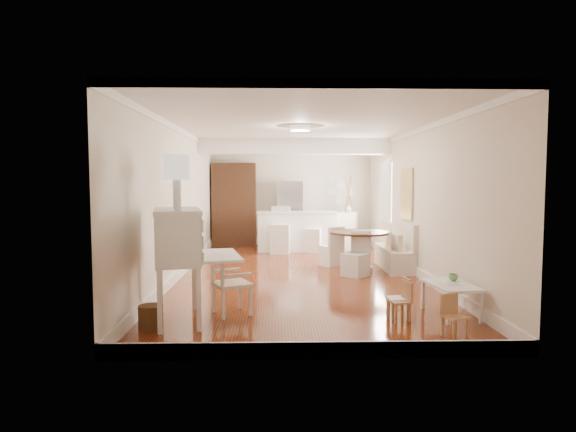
{
  "coord_description": "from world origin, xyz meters",
  "views": [
    {
      "loc": [
        -0.43,
        -9.23,
        1.8
      ],
      "look_at": [
        -0.2,
        0.3,
        1.11
      ],
      "focal_mm": 30.0,
      "sensor_mm": 36.0,
      "label": 1
    }
  ],
  "objects_px": {
    "secretary_bureau": "(178,265)",
    "sideboard": "(348,230)",
    "kids_chair_c": "(455,316)",
    "fridge": "(302,214)",
    "kids_table": "(451,300)",
    "bar_stool_right": "(314,233)",
    "slip_chair_near": "(356,254)",
    "bar_stool_left": "(280,230)",
    "breakfast_counter": "(297,231)",
    "gustavian_armchair": "(232,283)",
    "dining_table": "(359,251)",
    "pantry_cabinet": "(234,205)",
    "wicker_basket": "(151,317)",
    "kids_chair_a": "(399,301)",
    "kids_chair_b": "(398,298)",
    "slip_chair_far": "(331,246)"
  },
  "relations": [
    {
      "from": "dining_table",
      "to": "bar_stool_left",
      "type": "relative_size",
      "value": 1.01
    },
    {
      "from": "slip_chair_near",
      "to": "sideboard",
      "type": "distance_m",
      "value": 3.96
    },
    {
      "from": "wicker_basket",
      "to": "kids_chair_a",
      "type": "distance_m",
      "value": 3.14
    },
    {
      "from": "fridge",
      "to": "sideboard",
      "type": "relative_size",
      "value": 1.76
    },
    {
      "from": "secretary_bureau",
      "to": "sideboard",
      "type": "relative_size",
      "value": 1.42
    },
    {
      "from": "gustavian_armchair",
      "to": "fridge",
      "type": "relative_size",
      "value": 0.47
    },
    {
      "from": "secretary_bureau",
      "to": "kids_table",
      "type": "bearing_deg",
      "value": -10.6
    },
    {
      "from": "dining_table",
      "to": "gustavian_armchair",
      "type": "bearing_deg",
      "value": -126.56
    },
    {
      "from": "wicker_basket",
      "to": "kids_table",
      "type": "height_order",
      "value": "kids_table"
    },
    {
      "from": "breakfast_counter",
      "to": "fridge",
      "type": "xyz_separation_m",
      "value": [
        0.2,
        1.05,
        0.39
      ]
    },
    {
      "from": "secretary_bureau",
      "to": "kids_chair_b",
      "type": "relative_size",
      "value": 2.7
    },
    {
      "from": "slip_chair_near",
      "to": "secretary_bureau",
      "type": "bearing_deg",
      "value": -91.38
    },
    {
      "from": "breakfast_counter",
      "to": "bar_stool_right",
      "type": "xyz_separation_m",
      "value": [
        0.43,
        -0.24,
        -0.03
      ]
    },
    {
      "from": "gustavian_armchair",
      "to": "kids_chair_a",
      "type": "xyz_separation_m",
      "value": [
        2.19,
        -0.36,
        -0.17
      ]
    },
    {
      "from": "wicker_basket",
      "to": "fridge",
      "type": "height_order",
      "value": "fridge"
    },
    {
      "from": "kids_chair_a",
      "to": "pantry_cabinet",
      "type": "xyz_separation_m",
      "value": [
        -2.76,
        7.34,
        0.89
      ]
    },
    {
      "from": "wicker_basket",
      "to": "bar_stool_right",
      "type": "distance_m",
      "value": 6.79
    },
    {
      "from": "kids_table",
      "to": "bar_stool_right",
      "type": "bearing_deg",
      "value": 103.25
    },
    {
      "from": "bar_stool_left",
      "to": "dining_table",
      "type": "bearing_deg",
      "value": -51.34
    },
    {
      "from": "slip_chair_far",
      "to": "sideboard",
      "type": "distance_m",
      "value": 2.9
    },
    {
      "from": "bar_stool_left",
      "to": "slip_chair_far",
      "type": "bearing_deg",
      "value": -52.53
    },
    {
      "from": "slip_chair_far",
      "to": "fridge",
      "type": "height_order",
      "value": "fridge"
    },
    {
      "from": "breakfast_counter",
      "to": "pantry_cabinet",
      "type": "relative_size",
      "value": 0.89
    },
    {
      "from": "dining_table",
      "to": "bar_stool_right",
      "type": "relative_size",
      "value": 1.21
    },
    {
      "from": "pantry_cabinet",
      "to": "dining_table",
      "type": "bearing_deg",
      "value": -54.34
    },
    {
      "from": "dining_table",
      "to": "slip_chair_near",
      "type": "height_order",
      "value": "slip_chair_near"
    },
    {
      "from": "slip_chair_near",
      "to": "pantry_cabinet",
      "type": "relative_size",
      "value": 0.37
    },
    {
      "from": "kids_chair_b",
      "to": "kids_chair_c",
      "type": "bearing_deg",
      "value": 22.85
    },
    {
      "from": "secretary_bureau",
      "to": "breakfast_counter",
      "type": "xyz_separation_m",
      "value": [
        1.8,
        6.19,
        -0.21
      ]
    },
    {
      "from": "bar_stool_left",
      "to": "bar_stool_right",
      "type": "relative_size",
      "value": 1.21
    },
    {
      "from": "secretary_bureau",
      "to": "wicker_basket",
      "type": "height_order",
      "value": "secretary_bureau"
    },
    {
      "from": "slip_chair_far",
      "to": "sideboard",
      "type": "height_order",
      "value": "sideboard"
    },
    {
      "from": "dining_table",
      "to": "fridge",
      "type": "bearing_deg",
      "value": 103.29
    },
    {
      "from": "bar_stool_left",
      "to": "slip_chair_near",
      "type": "bearing_deg",
      "value": -58.09
    },
    {
      "from": "kids_chair_a",
      "to": "pantry_cabinet",
      "type": "distance_m",
      "value": 7.89
    },
    {
      "from": "wicker_basket",
      "to": "pantry_cabinet",
      "type": "distance_m",
      "value": 7.7
    },
    {
      "from": "kids_chair_c",
      "to": "fridge",
      "type": "bearing_deg",
      "value": 78.34
    },
    {
      "from": "breakfast_counter",
      "to": "sideboard",
      "type": "xyz_separation_m",
      "value": [
        1.42,
        0.62,
        -0.03
      ]
    },
    {
      "from": "kids_table",
      "to": "kids_chair_c",
      "type": "xyz_separation_m",
      "value": [
        -0.28,
        -0.9,
        0.03
      ]
    },
    {
      "from": "kids_chair_a",
      "to": "kids_chair_b",
      "type": "xyz_separation_m",
      "value": [
        0.01,
        0.11,
        0.01
      ]
    },
    {
      "from": "kids_chair_b",
      "to": "slip_chair_near",
      "type": "distance_m",
      "value": 2.84
    },
    {
      "from": "gustavian_armchair",
      "to": "fridge",
      "type": "height_order",
      "value": "fridge"
    },
    {
      "from": "kids_chair_c",
      "to": "slip_chair_near",
      "type": "distance_m",
      "value": 3.69
    },
    {
      "from": "secretary_bureau",
      "to": "kids_chair_a",
      "type": "distance_m",
      "value": 2.89
    },
    {
      "from": "wicker_basket",
      "to": "slip_chair_far",
      "type": "xyz_separation_m",
      "value": [
        2.7,
        4.37,
        0.28
      ]
    },
    {
      "from": "secretary_bureau",
      "to": "gustavian_armchair",
      "type": "xyz_separation_m",
      "value": [
        0.66,
        0.29,
        -0.3
      ]
    },
    {
      "from": "dining_table",
      "to": "bar_stool_right",
      "type": "xyz_separation_m",
      "value": [
        -0.69,
        2.61,
        0.08
      ]
    },
    {
      "from": "breakfast_counter",
      "to": "secretary_bureau",
      "type": "bearing_deg",
      "value": -106.22
    },
    {
      "from": "wicker_basket",
      "to": "kids_chair_c",
      "type": "xyz_separation_m",
      "value": [
        3.59,
        -0.41,
        0.1
      ]
    },
    {
      "from": "bar_stool_left",
      "to": "kids_chair_b",
      "type": "bearing_deg",
      "value": -69.4
    }
  ]
}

